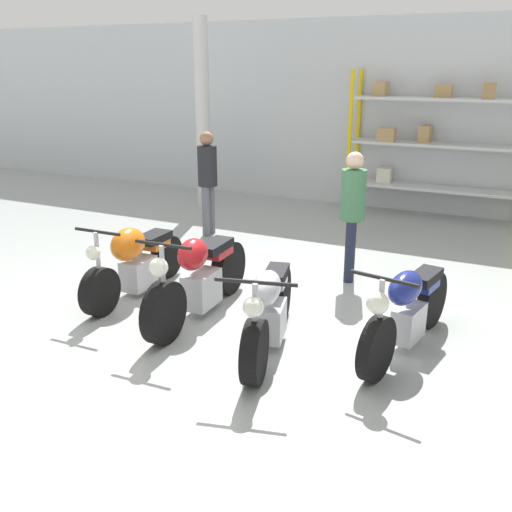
# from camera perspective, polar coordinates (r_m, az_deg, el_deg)

# --- Properties ---
(ground_plane) EXTENTS (30.00, 30.00, 0.00)m
(ground_plane) POSITION_cam_1_polar(r_m,az_deg,el_deg) (6.32, -1.60, -7.07)
(ground_plane) COLOR #9EA3A0
(back_wall) EXTENTS (30.00, 0.08, 3.60)m
(back_wall) POSITION_cam_1_polar(r_m,az_deg,el_deg) (11.57, 12.97, 13.49)
(back_wall) COLOR silver
(back_wall) RESTS_ON ground_plane
(shelving_rack) EXTENTS (3.13, 0.63, 2.66)m
(shelving_rack) POSITION_cam_1_polar(r_m,az_deg,el_deg) (11.09, 16.93, 11.03)
(shelving_rack) COLOR yellow
(shelving_rack) RESTS_ON ground_plane
(support_pillar) EXTENTS (0.28, 0.28, 3.60)m
(support_pillar) POSITION_cam_1_polar(r_m,az_deg,el_deg) (11.47, -5.35, 13.83)
(support_pillar) COLOR silver
(support_pillar) RESTS_ON ground_plane
(motorcycle_orange) EXTENTS (0.61, 1.96, 1.00)m
(motorcycle_orange) POSITION_cam_1_polar(r_m,az_deg,el_deg) (7.19, -11.98, -0.51)
(motorcycle_orange) COLOR black
(motorcycle_orange) RESTS_ON ground_plane
(motorcycle_red) EXTENTS (0.64, 2.15, 1.06)m
(motorcycle_red) POSITION_cam_1_polar(r_m,az_deg,el_deg) (6.47, -5.71, -2.25)
(motorcycle_red) COLOR black
(motorcycle_red) RESTS_ON ground_plane
(motorcycle_silver) EXTENTS (0.83, 1.96, 0.97)m
(motorcycle_silver) POSITION_cam_1_polar(r_m,az_deg,el_deg) (5.72, 1.28, -5.41)
(motorcycle_silver) COLOR black
(motorcycle_silver) RESTS_ON ground_plane
(motorcycle_blue) EXTENTS (0.68, 2.01, 0.99)m
(motorcycle_blue) POSITION_cam_1_polar(r_m,az_deg,el_deg) (5.83, 14.88, -5.17)
(motorcycle_blue) COLOR black
(motorcycle_blue) RESTS_ON ground_plane
(person_browsing) EXTENTS (0.39, 0.39, 1.70)m
(person_browsing) POSITION_cam_1_polar(r_m,az_deg,el_deg) (7.47, 9.63, 4.93)
(person_browsing) COLOR #1E2338
(person_browsing) RESTS_ON ground_plane
(person_near_rack) EXTENTS (0.33, 0.33, 1.72)m
(person_near_rack) POSITION_cam_1_polar(r_m,az_deg,el_deg) (9.51, -4.87, 8.08)
(person_near_rack) COLOR #595960
(person_near_rack) RESTS_ON ground_plane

